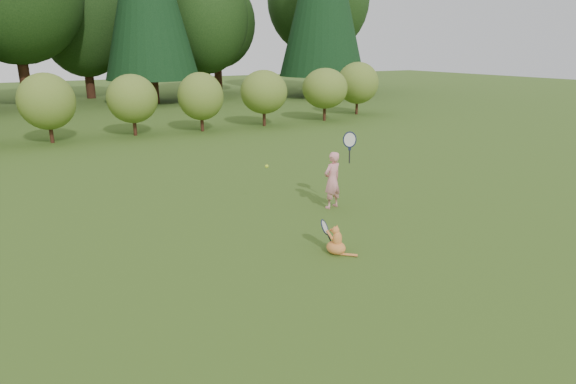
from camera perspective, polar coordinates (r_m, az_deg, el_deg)
ground at (r=9.05m, az=1.43°, el=-5.71°), size 100.00×100.00×0.00m
shrub_row at (r=20.70m, az=-17.84°, el=10.32°), size 28.00×3.00×2.80m
child at (r=10.68m, az=5.34°, el=1.57°), size 0.74×0.47×1.91m
cat at (r=8.44m, az=5.68°, el=-5.57°), size 0.47×0.80×0.68m
tennis_ball at (r=10.49m, az=-2.54°, el=3.07°), size 0.08×0.08×0.08m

